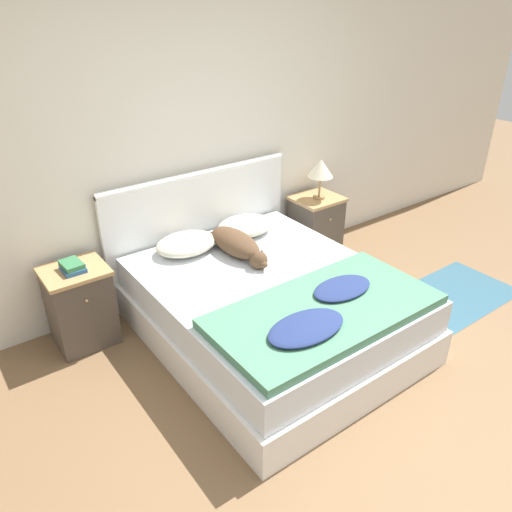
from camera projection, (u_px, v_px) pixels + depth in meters
name	position (u px, v px, depth m)	size (l,w,h in m)	color
ground_plane	(372.00, 434.00, 2.91)	(16.00, 16.00, 0.00)	brown
wall_back	(180.00, 139.00, 3.82)	(9.00, 0.06, 2.55)	silver
bed	(272.00, 309.00, 3.61)	(1.60, 1.91, 0.50)	white
headboard	(200.00, 227.00, 4.17)	(1.68, 0.06, 1.02)	white
nightstand_left	(81.00, 306.00, 3.55)	(0.43, 0.39, 0.60)	#4C4238
nightstand_right	(315.00, 227.00, 4.72)	(0.43, 0.39, 0.60)	#4C4238
pillow_left	(186.00, 244.00, 3.83)	(0.48, 0.37, 0.13)	beige
pillow_right	(245.00, 226.00, 4.11)	(0.48, 0.37, 0.13)	beige
quilt	(324.00, 311.00, 3.08)	(1.46, 0.75, 0.11)	#4C8466
dog	(237.00, 244.00, 3.79)	(0.24, 0.75, 0.17)	brown
book_stack	(72.00, 267.00, 3.38)	(0.14, 0.19, 0.06)	#285689
table_lamp	(321.00, 169.00, 4.43)	(0.23, 0.23, 0.36)	#9E7A4C
rug	(449.00, 297.00, 4.20)	(1.18, 0.67, 0.00)	#335B70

